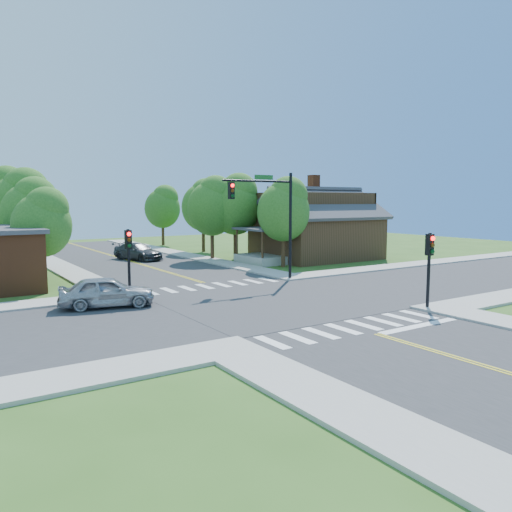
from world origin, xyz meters
TOP-DOWN VIEW (x-y plane):
  - ground at (0.00, 0.00)m, footprint 100.00×100.00m
  - road_ns at (0.00, 0.00)m, footprint 10.00×90.00m
  - road_ew at (0.00, 0.00)m, footprint 90.00×10.00m
  - intersection_patch at (0.00, 0.00)m, footprint 10.20×10.20m
  - sidewalk_ne at (15.82, 15.82)m, footprint 40.00×40.00m
  - crosswalk_north at (0.00, 6.20)m, footprint 8.85×2.00m
  - crosswalk_south at (0.00, -6.20)m, footprint 8.85×2.00m
  - centerline at (0.00, 0.00)m, footprint 0.30×90.00m
  - stop_bar at (2.50, -7.60)m, footprint 4.60×0.45m
  - signal_mast_ne at (3.91, 5.59)m, footprint 5.30×0.42m
  - signal_pole_se at (5.60, -5.62)m, footprint 0.34×0.42m
  - signal_pole_nw at (-5.60, 5.58)m, footprint 0.34×0.42m
  - house_ne at (15.11, 14.23)m, footprint 13.05×8.80m
  - tree_e_a at (9.26, 11.17)m, footprint 4.31×4.09m
  - tree_e_b at (8.79, 17.95)m, footprint 4.64×4.41m
  - tree_e_c at (9.42, 25.52)m, footprint 4.53×4.31m
  - tree_e_d at (8.95, 35.18)m, footprint 4.28×4.07m
  - tree_w_a at (-8.67, 12.66)m, footprint 3.68×3.49m
  - tree_w_b at (-8.64, 20.39)m, footprint 4.64×4.40m
  - tree_w_c at (-9.01, 27.78)m, footprint 4.96×4.71m
  - tree_house at (6.88, 18.85)m, footprint 4.50×4.28m
  - tree_bldg at (-8.43, 17.93)m, footprint 4.18×3.97m
  - car_silver at (-7.50, 3.50)m, footprint 4.11×5.53m
  - car_dgrey at (0.93, 22.12)m, footprint 5.41×6.53m

SIDE VIEW (x-z plane):
  - ground at x=0.00m, z-range 0.00..0.00m
  - intersection_patch at x=0.00m, z-range -0.03..0.03m
  - stop_bar at x=2.50m, z-range -0.05..0.05m
  - road_ns at x=0.00m, z-range 0.00..0.04m
  - road_ew at x=0.00m, z-range 0.01..0.04m
  - crosswalk_north at x=0.00m, z-range 0.04..0.05m
  - crosswalk_south at x=0.00m, z-range 0.04..0.05m
  - centerline at x=0.00m, z-range 0.04..0.05m
  - sidewalk_ne at x=15.82m, z-range 0.00..0.14m
  - car_dgrey at x=0.93m, z-range 0.00..1.51m
  - car_silver at x=-7.50m, z-range 0.00..1.58m
  - signal_pole_se at x=5.60m, z-range 0.76..4.56m
  - signal_pole_nw at x=-5.60m, z-range 0.76..4.56m
  - house_ne at x=15.11m, z-range -0.23..6.88m
  - tree_w_a at x=-8.67m, z-range 0.96..7.21m
  - tree_bldg at x=-8.43m, z-range 1.10..8.21m
  - tree_e_d at x=8.95m, z-range 1.13..8.41m
  - tree_e_a at x=9.26m, z-range 1.13..8.46m
  - signal_mast_ne at x=3.91m, z-range 1.25..8.45m
  - tree_house at x=6.88m, z-range 1.19..8.84m
  - tree_e_c at x=9.42m, z-range 1.19..8.90m
  - tree_w_b at x=-8.64m, z-range 1.22..9.11m
  - tree_e_b at x=8.79m, z-range 1.22..9.11m
  - tree_w_c at x=-9.01m, z-range 1.31..9.74m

